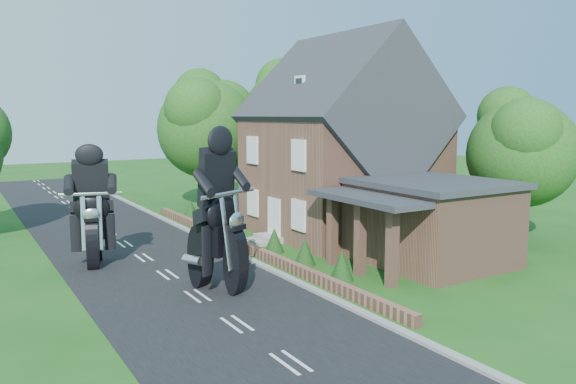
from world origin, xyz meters
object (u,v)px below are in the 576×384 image
garden_wall (244,246)px  motorcycle_follow (94,248)px  annex (429,220)px  motorcycle_lead (218,267)px  house (342,149)px

garden_wall → motorcycle_follow: motorcycle_follow is taller
annex → motorcycle_follow: bearing=150.9°
annex → motorcycle_lead: annex is taller
house → annex: house is taller
motorcycle_lead → motorcycle_follow: bearing=-87.7°
motorcycle_follow → annex: bearing=166.5°
garden_wall → motorcycle_lead: (-3.44, -4.80, 0.65)m
motorcycle_lead → motorcycle_follow: size_ratio=1.16×
motorcycle_lead → annex: bearing=148.5°
garden_wall → annex: size_ratio=3.12×
motorcycle_lead → motorcycle_follow: 6.35m
house → motorcycle_follow: house is taller
annex → motorcycle_lead: (-9.01, 1.00, -0.91)m
garden_wall → house: house is taller
house → motorcycle_follow: bearing=-179.3°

